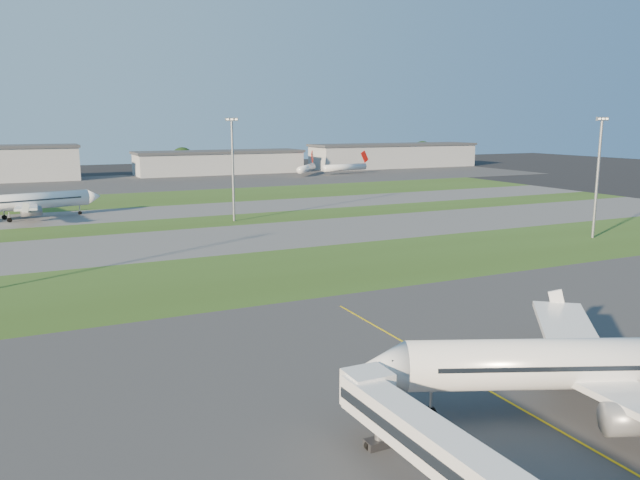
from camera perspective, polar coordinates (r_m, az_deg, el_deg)
ground at (r=58.94m, az=11.29°, el=-14.23°), size 700.00×700.00×0.00m
apron_near at (r=58.94m, az=11.29°, el=-14.23°), size 300.00×70.00×0.01m
grass_strip_a at (r=102.92m, az=-6.26°, el=-3.22°), size 300.00×34.00×0.01m
taxiway_a at (r=133.84m, az=-10.95°, el=-0.11°), size 300.00×32.00×0.01m
grass_strip_b at (r=157.83m, az=-13.26°, el=1.43°), size 300.00×18.00×0.01m
taxiway_b at (r=179.17m, az=-14.78°, el=2.44°), size 300.00×26.00×0.01m
grass_strip_c at (r=211.43m, az=-16.49°, el=3.56°), size 300.00×40.00×0.01m
apron_far at (r=270.55m, az=-18.54°, el=4.92°), size 400.00×80.00×0.01m
yellow_line at (r=61.85m, az=15.11°, el=-13.17°), size 0.25×60.00×0.02m
jet_bridge at (r=41.08m, az=13.31°, el=-19.76°), size 4.20×26.90×6.20m
airliner_parked at (r=58.80m, az=24.78°, el=-10.30°), size 39.07×33.23×12.98m
airliner_taxiing at (r=177.41m, az=-25.72°, el=3.12°), size 40.56×34.03×12.83m
mini_jet_near at (r=298.67m, az=-1.24°, el=6.59°), size 18.77×23.76×9.48m
mini_jet_far at (r=304.76m, az=2.31°, el=6.67°), size 28.24×9.01×9.48m
light_mast_centre at (r=158.11m, az=-7.98°, el=7.03°), size 3.20×0.70×25.80m
light_mast_east at (r=145.81m, az=24.08°, el=5.91°), size 3.20×0.70×25.80m
hangar_east at (r=310.67m, az=-9.15°, el=7.05°), size 81.60×23.00×11.20m
hangar_far_east at (r=352.15m, az=6.79°, el=7.69°), size 96.90×23.00×13.20m
tree_mid_west at (r=309.27m, az=-23.27°, el=6.35°), size 9.90×9.90×10.80m
tree_mid_east at (r=320.30m, az=-12.47°, el=7.25°), size 11.55×11.55×12.60m
tree_east at (r=343.36m, az=-0.01°, el=7.61°), size 10.45×10.45×11.40m
tree_far_east at (r=381.99m, az=9.34°, el=7.98°), size 12.65×12.65×13.80m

